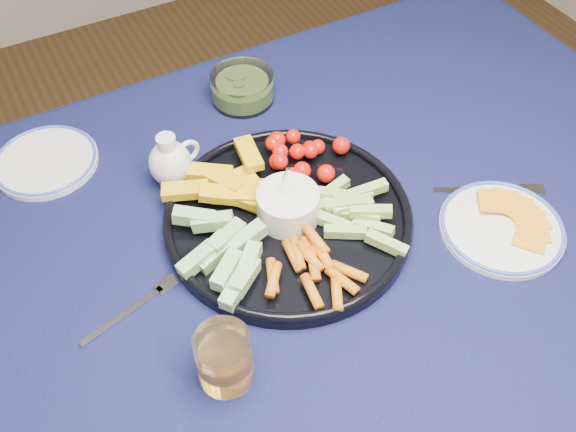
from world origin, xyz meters
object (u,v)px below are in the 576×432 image
juice_tumbler (225,360)px  side_plate_extra (46,161)px  pickle_bowl (242,89)px  dining_table (268,300)px  cheese_plate (502,226)px  creamer_pitcher (171,163)px  crudite_platter (287,215)px

juice_tumbler → side_plate_extra: 0.53m
pickle_bowl → side_plate_extra: pickle_bowl is taller
dining_table → pickle_bowl: bearing=69.2°
side_plate_extra → cheese_plate: bearing=-39.5°
creamer_pitcher → dining_table: bearing=-77.4°
creamer_pitcher → side_plate_extra: 0.24m
cheese_plate → side_plate_extra: bearing=140.5°
dining_table → juice_tumbler: juice_tumbler is taller
dining_table → pickle_bowl: pickle_bowl is taller
creamer_pitcher → side_plate_extra: creamer_pitcher is taller
pickle_bowl → cheese_plate: bearing=-65.9°
crudite_platter → pickle_bowl: crudite_platter is taller
crudite_platter → juice_tumbler: (-0.20, -0.20, 0.02)m
crudite_platter → pickle_bowl: (0.08, 0.32, 0.00)m
crudite_platter → pickle_bowl: 0.33m
juice_tumbler → side_plate_extra: bearing=102.1°
dining_table → side_plate_extra: bearing=121.5°
juice_tumbler → creamer_pitcher: bearing=79.0°
dining_table → juice_tumbler: (-0.13, -0.13, 0.13)m
cheese_plate → juice_tumbler: 0.50m
crudite_platter → juice_tumbler: 0.28m
cheese_plate → juice_tumbler: bearing=-177.7°
crudite_platter → juice_tumbler: crudite_platter is taller
pickle_bowl → juice_tumbler: bearing=-117.9°
crudite_platter → pickle_bowl: bearing=76.7°
dining_table → side_plate_extra: (-0.24, 0.39, 0.10)m
creamer_pitcher → side_plate_extra: (-0.18, 0.15, -0.04)m
creamer_pitcher → cheese_plate: size_ratio=0.51×
pickle_bowl → juice_tumbler: juice_tumbler is taller
dining_table → cheese_plate: 0.40m
dining_table → creamer_pitcher: bearing=102.6°
crudite_platter → side_plate_extra: 0.45m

